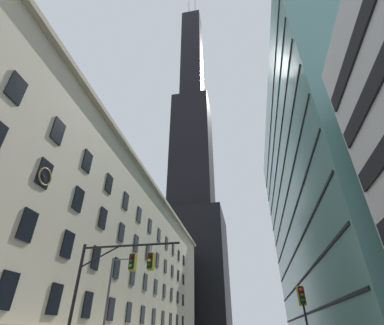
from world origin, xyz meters
TOP-DOWN VIEW (x-y plane):
  - station_building at (-19.63, 30.28)m, footprint 17.94×72.57m
  - dark_skyscraper at (-15.45, 86.48)m, footprint 23.92×23.92m
  - glass_office_midrise at (19.85, 31.84)m, footprint 17.80×52.21m
  - traffic_signal_mast at (-4.24, 4.20)m, footprint 6.89×0.63m
  - traffic_light_near_right at (6.96, 5.74)m, footprint 0.40×0.63m
  - street_lamppost at (-7.47, 10.44)m, footprint 2.12×0.32m

SIDE VIEW (x-z plane):
  - traffic_light_near_right at x=6.96m, z-range 1.37..5.35m
  - street_lamppost at x=-7.47m, z-range 0.85..8.17m
  - traffic_signal_mast at x=-4.24m, z-range 1.52..8.32m
  - station_building at x=-19.63m, z-range -0.02..24.40m
  - glass_office_midrise at x=19.85m, z-range 0.00..41.72m
  - dark_skyscraper at x=-15.45m, z-range -42.30..157.75m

